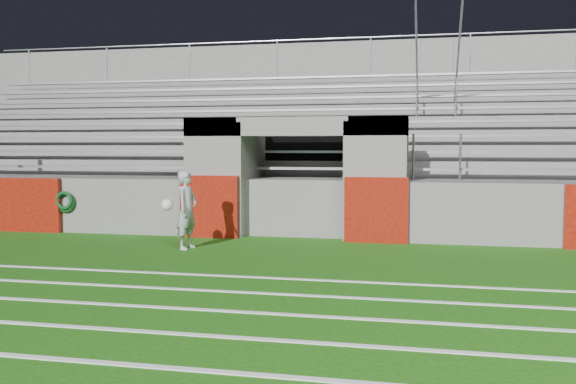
# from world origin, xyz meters

# --- Properties ---
(ground) EXTENTS (90.00, 90.00, 0.00)m
(ground) POSITION_xyz_m (0.00, 0.00, 0.00)
(ground) COLOR #1A550E
(ground) RESTS_ON ground
(field_markings) EXTENTS (28.00, 8.09, 0.01)m
(field_markings) POSITION_xyz_m (0.00, -5.00, 0.01)
(field_markings) COLOR white
(field_markings) RESTS_ON ground
(stadium_structure) EXTENTS (26.00, 8.48, 5.42)m
(stadium_structure) POSITION_xyz_m (0.00, 7.97, 1.49)
(stadium_structure) COLOR #64615F
(stadium_structure) RESTS_ON ground
(goalkeeper_with_ball) EXTENTS (0.65, 0.62, 1.52)m
(goalkeeper_with_ball) POSITION_xyz_m (-1.70, 1.35, 0.76)
(goalkeeper_with_ball) COLOR #9FA3A8
(goalkeeper_with_ball) RESTS_ON ground
(hose_coil) EXTENTS (0.49, 0.14, 0.51)m
(hose_coil) POSITION_xyz_m (-5.27, 2.93, 0.72)
(hose_coil) COLOR #0B380E
(hose_coil) RESTS_ON ground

